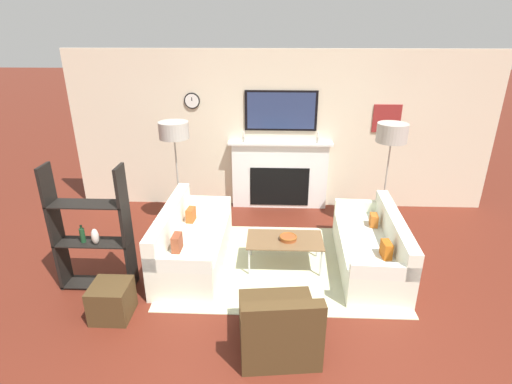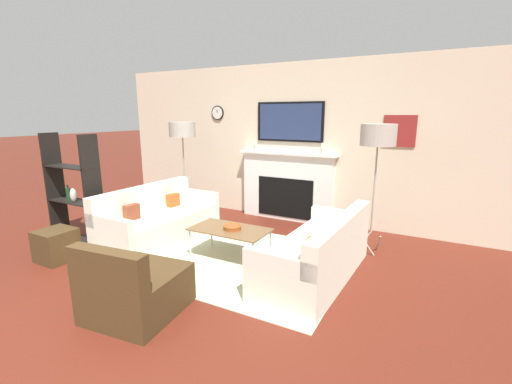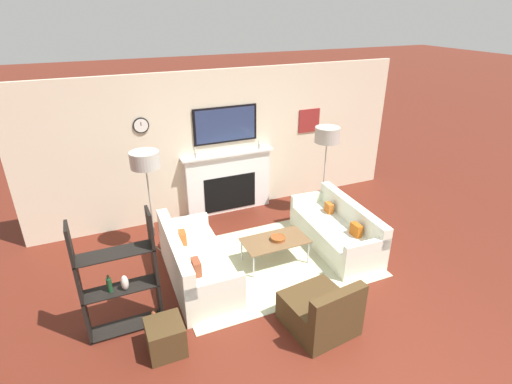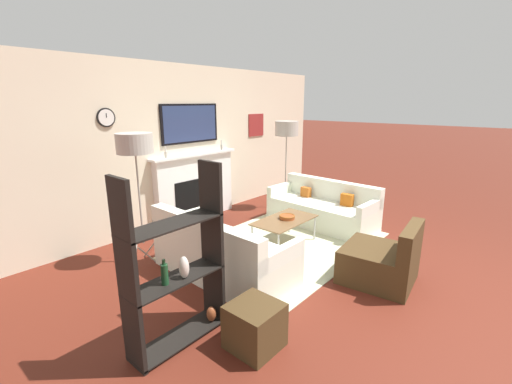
{
  "view_description": "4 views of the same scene",
  "coord_description": "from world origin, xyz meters",
  "px_view_note": "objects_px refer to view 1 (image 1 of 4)",
  "views": [
    {
      "loc": [
        -0.14,
        -2.3,
        3.02
      ],
      "look_at": [
        -0.34,
        2.53,
        1.01
      ],
      "focal_mm": 28.0,
      "sensor_mm": 36.0,
      "label": 1
    },
    {
      "loc": [
        2.32,
        -1.16,
        1.84
      ],
      "look_at": [
        0.06,
        3.05,
        0.76
      ],
      "focal_mm": 24.0,
      "sensor_mm": 36.0,
      "label": 2
    },
    {
      "loc": [
        -2.31,
        -2.33,
        3.71
      ],
      "look_at": [
        -0.05,
        2.88,
        1.03
      ],
      "focal_mm": 28.0,
      "sensor_mm": 36.0,
      "label": 3
    },
    {
      "loc": [
        -3.84,
        -0.42,
        2.1
      ],
      "look_at": [
        -0.09,
        2.8,
        0.78
      ],
      "focal_mm": 24.0,
      "sensor_mm": 36.0,
      "label": 4
    }
  ],
  "objects_px": {
    "floor_lamp_right": "(392,134)",
    "shelf_unit": "(93,234)",
    "coffee_table": "(285,241)",
    "couch_left": "(191,244)",
    "decorative_bowl": "(288,238)",
    "couch_right": "(372,249)",
    "ottoman": "(112,300)",
    "armchair": "(278,327)",
    "floor_lamp_left": "(174,132)"
  },
  "relations": [
    {
      "from": "floor_lamp_right",
      "to": "shelf_unit",
      "type": "distance_m",
      "value": 4.3
    },
    {
      "from": "coffee_table",
      "to": "shelf_unit",
      "type": "bearing_deg",
      "value": -167.11
    },
    {
      "from": "couch_left",
      "to": "decorative_bowl",
      "type": "bearing_deg",
      "value": -1.96
    },
    {
      "from": "couch_right",
      "to": "ottoman",
      "type": "xyz_separation_m",
      "value": [
        -3.11,
        -1.13,
        -0.07
      ]
    },
    {
      "from": "armchair",
      "to": "floor_lamp_right",
      "type": "relative_size",
      "value": 0.51
    },
    {
      "from": "coffee_table",
      "to": "floor_lamp_right",
      "type": "bearing_deg",
      "value": 35.68
    },
    {
      "from": "couch_right",
      "to": "decorative_bowl",
      "type": "height_order",
      "value": "couch_right"
    },
    {
      "from": "decorative_bowl",
      "to": "shelf_unit",
      "type": "height_order",
      "value": "shelf_unit"
    },
    {
      "from": "ottoman",
      "to": "couch_right",
      "type": "bearing_deg",
      "value": 19.92
    },
    {
      "from": "couch_right",
      "to": "ottoman",
      "type": "relative_size",
      "value": 4.5
    },
    {
      "from": "armchair",
      "to": "ottoman",
      "type": "height_order",
      "value": "armchair"
    },
    {
      "from": "coffee_table",
      "to": "couch_right",
      "type": "bearing_deg",
      "value": 1.55
    },
    {
      "from": "couch_left",
      "to": "armchair",
      "type": "relative_size",
      "value": 2.09
    },
    {
      "from": "couch_right",
      "to": "decorative_bowl",
      "type": "distance_m",
      "value": 1.14
    },
    {
      "from": "couch_right",
      "to": "coffee_table",
      "type": "xyz_separation_m",
      "value": [
        -1.17,
        -0.03,
        0.11
      ]
    },
    {
      "from": "coffee_table",
      "to": "ottoman",
      "type": "bearing_deg",
      "value": -150.58
    },
    {
      "from": "armchair",
      "to": "couch_right",
      "type": "bearing_deg",
      "value": 50.44
    },
    {
      "from": "coffee_table",
      "to": "armchair",
      "type": "bearing_deg",
      "value": -93.71
    },
    {
      "from": "decorative_bowl",
      "to": "shelf_unit",
      "type": "distance_m",
      "value": 2.43
    },
    {
      "from": "armchair",
      "to": "shelf_unit",
      "type": "relative_size",
      "value": 0.56
    },
    {
      "from": "armchair",
      "to": "ottoman",
      "type": "bearing_deg",
      "value": 167.66
    },
    {
      "from": "armchair",
      "to": "coffee_table",
      "type": "relative_size",
      "value": 0.87
    },
    {
      "from": "couch_left",
      "to": "ottoman",
      "type": "distance_m",
      "value": 1.32
    },
    {
      "from": "coffee_table",
      "to": "floor_lamp_left",
      "type": "relative_size",
      "value": 0.58
    },
    {
      "from": "floor_lamp_left",
      "to": "floor_lamp_right",
      "type": "xyz_separation_m",
      "value": [
        3.22,
        -0.0,
        -0.0
      ]
    },
    {
      "from": "couch_left",
      "to": "shelf_unit",
      "type": "relative_size",
      "value": 1.16
    },
    {
      "from": "floor_lamp_right",
      "to": "ottoman",
      "type": "relative_size",
      "value": 4.13
    },
    {
      "from": "couch_left",
      "to": "ottoman",
      "type": "xyz_separation_m",
      "value": [
        -0.68,
        -1.13,
        -0.08
      ]
    },
    {
      "from": "couch_right",
      "to": "armchair",
      "type": "height_order",
      "value": "same"
    },
    {
      "from": "shelf_unit",
      "to": "ottoman",
      "type": "xyz_separation_m",
      "value": [
        0.37,
        -0.57,
        -0.52
      ]
    },
    {
      "from": "floor_lamp_left",
      "to": "couch_left",
      "type": "bearing_deg",
      "value": -70.36
    },
    {
      "from": "armchair",
      "to": "shelf_unit",
      "type": "bearing_deg",
      "value": 156.4
    },
    {
      "from": "decorative_bowl",
      "to": "shelf_unit",
      "type": "bearing_deg",
      "value": -167.57
    },
    {
      "from": "floor_lamp_right",
      "to": "ottoman",
      "type": "xyz_separation_m",
      "value": [
        -3.5,
        -2.22,
        -1.36
      ]
    },
    {
      "from": "coffee_table",
      "to": "shelf_unit",
      "type": "relative_size",
      "value": 0.64
    },
    {
      "from": "armchair",
      "to": "floor_lamp_left",
      "type": "xyz_separation_m",
      "value": [
        -1.56,
        2.62,
        1.32
      ]
    },
    {
      "from": "couch_left",
      "to": "armchair",
      "type": "bearing_deg",
      "value": -52.64
    },
    {
      "from": "couch_right",
      "to": "coffee_table",
      "type": "relative_size",
      "value": 1.87
    },
    {
      "from": "ottoman",
      "to": "floor_lamp_right",
      "type": "bearing_deg",
      "value": 32.31
    },
    {
      "from": "couch_left",
      "to": "floor_lamp_right",
      "type": "distance_m",
      "value": 3.29
    },
    {
      "from": "couch_left",
      "to": "couch_right",
      "type": "height_order",
      "value": "couch_left"
    },
    {
      "from": "armchair",
      "to": "shelf_unit",
      "type": "distance_m",
      "value": 2.47
    },
    {
      "from": "couch_right",
      "to": "coffee_table",
      "type": "distance_m",
      "value": 1.17
    },
    {
      "from": "floor_lamp_right",
      "to": "shelf_unit",
      "type": "relative_size",
      "value": 1.09
    },
    {
      "from": "armchair",
      "to": "floor_lamp_right",
      "type": "bearing_deg",
      "value": 57.71
    },
    {
      "from": "couch_right",
      "to": "floor_lamp_right",
      "type": "distance_m",
      "value": 1.74
    },
    {
      "from": "coffee_table",
      "to": "ottoman",
      "type": "xyz_separation_m",
      "value": [
        -1.95,
        -1.1,
        -0.18
      ]
    },
    {
      "from": "couch_right",
      "to": "ottoman",
      "type": "height_order",
      "value": "couch_right"
    },
    {
      "from": "couch_left",
      "to": "shelf_unit",
      "type": "distance_m",
      "value": 1.27
    },
    {
      "from": "couch_right",
      "to": "coffee_table",
      "type": "bearing_deg",
      "value": -178.45
    }
  ]
}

